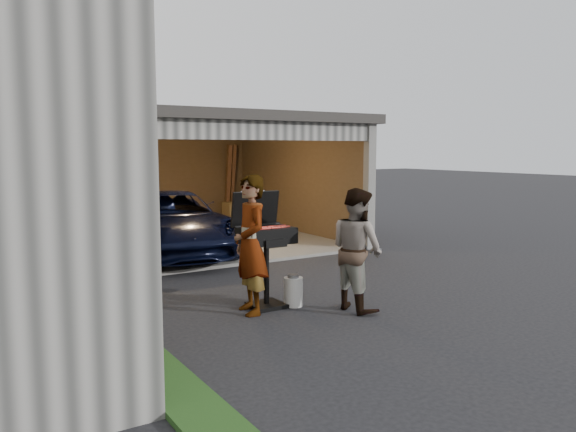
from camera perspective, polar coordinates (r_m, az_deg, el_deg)
name	(u,v)px	position (r m, az deg, el deg)	size (l,w,h in m)	color
ground	(314,321)	(7.27, 2.61, -10.62)	(80.00, 80.00, 0.00)	black
groundcover_strip	(173,387)	(5.44, -11.63, -16.61)	(0.50, 8.00, 0.06)	#193814
garage	(175,162)	(13.35, -11.44, 5.39)	(6.80, 6.30, 2.90)	#605E59
minivan	(170,225)	(11.70, -11.94, -0.94)	(2.07, 4.49, 1.25)	black
woman	(250,245)	(7.42, -3.84, -2.93)	(0.67, 0.44, 1.85)	silver
man	(357,249)	(7.64, 7.00, -3.37)	(0.81, 0.63, 1.66)	#4F2E1F
bbq_grill	(265,240)	(7.71, -2.37, -2.40)	(0.71, 0.63, 1.59)	black
propane_tank	(293,292)	(7.88, 0.53, -7.70)	(0.27, 0.27, 0.40)	silver
plywood_panel	(127,316)	(6.25, -16.03, -9.73)	(0.04, 0.77, 0.87)	brown
hand_truck	(371,241)	(12.23, 8.40, -2.56)	(0.43, 0.33, 1.01)	slate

